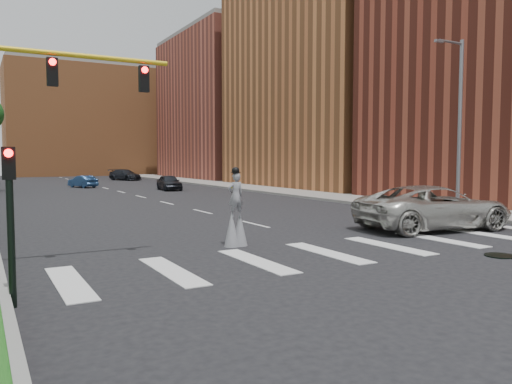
% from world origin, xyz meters
% --- Properties ---
extents(ground_plane, '(160.00, 160.00, 0.00)m').
position_xyz_m(ground_plane, '(0.00, 0.00, 0.00)').
color(ground_plane, black).
rests_on(ground_plane, ground).
extents(sidewalk_right, '(5.00, 90.00, 0.18)m').
position_xyz_m(sidewalk_right, '(12.50, 25.00, 0.09)').
color(sidewalk_right, gray).
rests_on(sidewalk_right, ground).
extents(manhole, '(0.90, 0.90, 0.04)m').
position_xyz_m(manhole, '(3.00, -2.00, 0.02)').
color(manhole, black).
rests_on(manhole, ground).
extents(building_mid, '(16.00, 22.00, 24.00)m').
position_xyz_m(building_mid, '(22.00, 30.00, 12.00)').
color(building_mid, '#C3713D').
rests_on(building_mid, ground).
extents(building_far, '(16.00, 22.00, 20.00)m').
position_xyz_m(building_far, '(22.00, 54.00, 10.00)').
color(building_far, '#B75643').
rests_on(building_far, ground).
extents(building_backdrop, '(26.00, 14.00, 18.00)m').
position_xyz_m(building_backdrop, '(6.00, 78.00, 9.00)').
color(building_backdrop, '#C3713D').
rests_on(building_backdrop, ground).
extents(streetlight, '(2.05, 0.20, 9.00)m').
position_xyz_m(streetlight, '(10.90, 6.00, 4.90)').
color(streetlight, slate).
rests_on(streetlight, ground).
extents(traffic_signal, '(5.30, 0.23, 6.20)m').
position_xyz_m(traffic_signal, '(-9.78, 3.00, 4.15)').
color(traffic_signal, black).
rests_on(traffic_signal, ground).
extents(secondary_signal, '(0.25, 0.21, 3.23)m').
position_xyz_m(secondary_signal, '(-10.30, -0.50, 1.95)').
color(secondary_signal, black).
rests_on(secondary_signal, ground).
extents(stilt_performer, '(0.84, 0.54, 2.69)m').
position_xyz_m(stilt_performer, '(-3.25, 3.50, 1.00)').
color(stilt_performer, '#2F2113').
rests_on(stilt_performer, ground).
extents(suv_crossing, '(7.02, 3.99, 1.85)m').
position_xyz_m(suv_crossing, '(5.77, 3.00, 0.92)').
color(suv_crossing, beige).
rests_on(suv_crossing, ground).
extents(car_near, '(2.07, 4.32, 1.43)m').
position_xyz_m(car_near, '(4.49, 32.30, 0.71)').
color(car_near, black).
rests_on(car_near, ground).
extents(car_mid, '(2.50, 3.84, 1.19)m').
position_xyz_m(car_mid, '(-1.72, 40.26, 0.60)').
color(car_mid, navy).
rests_on(car_mid, ground).
extents(car_far, '(3.87, 5.35, 1.44)m').
position_xyz_m(car_far, '(6.00, 53.79, 0.72)').
color(car_far, black).
rests_on(car_far, ground).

